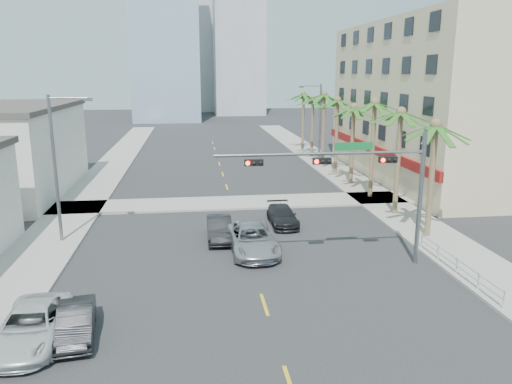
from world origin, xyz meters
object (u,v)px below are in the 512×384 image
traffic_signal_mast (364,175)px  car_parked_mid (76,322)px  car_parked_far (31,326)px  car_lane_left (219,228)px  car_lane_center (252,239)px  car_lane_right (282,216)px

traffic_signal_mast → car_parked_mid: bearing=-156.9°
traffic_signal_mast → car_parked_far: size_ratio=2.16×
car_parked_far → car_lane_left: bearing=54.7°
car_parked_mid → car_parked_far: car_parked_far is taller
car_parked_mid → car_lane_center: bearing=39.2°
traffic_signal_mast → car_lane_right: size_ratio=2.54×
car_lane_center → car_lane_right: 5.82m
car_lane_left → car_parked_mid: bearing=-118.8°
car_parked_far → car_lane_center: 13.12m
car_lane_center → car_lane_right: size_ratio=1.30×
car_lane_left → car_lane_right: (4.49, 2.57, -0.08)m
car_parked_far → traffic_signal_mast: bearing=21.0°
car_lane_right → car_parked_far: bearing=-131.7°
car_parked_far → car_lane_right: size_ratio=1.18×
car_lane_left → car_lane_center: car_lane_center is taller
car_parked_far → car_lane_center: (9.66, 8.87, 0.07)m
car_parked_far → car_parked_mid: bearing=7.8°
car_parked_mid → car_lane_right: bearing=44.1°
car_parked_mid → car_parked_far: 1.62m
car_lane_left → car_lane_center: 3.12m
car_parked_mid → car_lane_right: (10.79, 13.77, -0.01)m
car_lane_left → car_lane_right: bearing=30.4°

